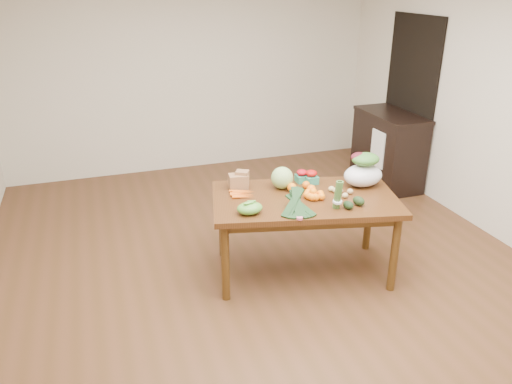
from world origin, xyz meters
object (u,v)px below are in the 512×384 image
object	(u,v)px
dining_table	(303,235)
cabinet	(388,149)
salad_bag	(363,171)
asparagus_bundle	(338,195)
kale_bunch	(298,205)
mandarin_cluster	(313,193)
cabbage	(282,178)
paper_bag	(238,180)

from	to	relation	value
dining_table	cabinet	xyz separation A→B (m)	(1.89, 1.62, 0.10)
dining_table	cabinet	distance (m)	2.49
salad_bag	asparagus_bundle	bearing A→B (deg)	-140.23
kale_bunch	salad_bag	distance (m)	0.87
asparagus_bundle	kale_bunch	bearing A→B (deg)	-169.37
salad_bag	mandarin_cluster	bearing A→B (deg)	-166.87
kale_bunch	cabbage	bearing A→B (deg)	95.08
asparagus_bundle	dining_table	bearing A→B (deg)	129.91
asparagus_bundle	salad_bag	distance (m)	0.58
paper_bag	mandarin_cluster	world-z (taller)	paper_bag
kale_bunch	cabinet	bearing A→B (deg)	55.64
cabbage	kale_bunch	size ratio (longest dim) A/B	0.50
cabbage	asparagus_bundle	world-z (taller)	asparagus_bundle
cabinet	mandarin_cluster	distance (m)	2.52
mandarin_cluster	asparagus_bundle	distance (m)	0.27
dining_table	paper_bag	world-z (taller)	paper_bag
cabinet	kale_bunch	xyz separation A→B (m)	(-2.08, -1.91, 0.36)
dining_table	paper_bag	size ratio (longest dim) A/B	7.16
dining_table	kale_bunch	distance (m)	0.57
cabinet	kale_bunch	world-z (taller)	cabinet
paper_bag	asparagus_bundle	bearing A→B (deg)	-46.47
cabbage	asparagus_bundle	bearing A→B (deg)	-63.86
cabbage	paper_bag	bearing A→B (deg)	161.37
asparagus_bundle	cabbage	bearing A→B (deg)	129.31
dining_table	salad_bag	size ratio (longest dim) A/B	4.39
dining_table	cabbage	xyz separation A→B (m)	(-0.12, 0.25, 0.47)
dining_table	salad_bag	bearing A→B (deg)	19.63
mandarin_cluster	dining_table	bearing A→B (deg)	127.12
paper_bag	asparagus_bundle	world-z (taller)	asparagus_bundle
mandarin_cluster	kale_bunch	distance (m)	0.33
cabinet	mandarin_cluster	size ratio (longest dim) A/B	5.67
dining_table	cabinet	bearing A→B (deg)	53.77
mandarin_cluster	salad_bag	bearing A→B (deg)	13.13
cabinet	kale_bunch	distance (m)	2.85
dining_table	cabbage	size ratio (longest dim) A/B	7.99
kale_bunch	salad_bag	world-z (taller)	salad_bag
mandarin_cluster	kale_bunch	xyz separation A→B (m)	(-0.24, -0.23, 0.03)
paper_bag	kale_bunch	distance (m)	0.72
cabinet	cabbage	world-z (taller)	cabbage
kale_bunch	asparagus_bundle	size ratio (longest dim) A/B	1.60
cabinet	asparagus_bundle	size ratio (longest dim) A/B	4.08
cabinet	mandarin_cluster	world-z (taller)	cabinet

